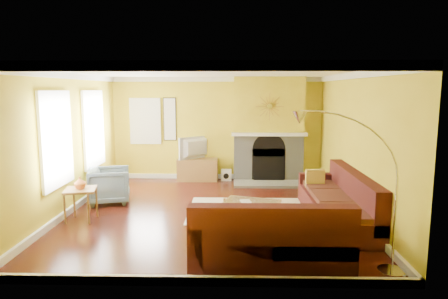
{
  "coord_description": "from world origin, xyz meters",
  "views": [
    {
      "loc": [
        0.44,
        -7.55,
        2.38
      ],
      "look_at": [
        0.25,
        0.4,
        1.18
      ],
      "focal_mm": 32.0,
      "sensor_mm": 36.0,
      "label": 1
    }
  ],
  "objects_px": {
    "coffee_table": "(249,215)",
    "sectional_sofa": "(283,203)",
    "media_console": "(198,170)",
    "armchair": "(110,185)",
    "side_table": "(81,204)",
    "arc_lamp": "(351,195)"
  },
  "relations": [
    {
      "from": "coffee_table",
      "to": "media_console",
      "type": "xyz_separation_m",
      "value": [
        -1.22,
        3.5,
        0.09
      ]
    },
    {
      "from": "media_console",
      "to": "armchair",
      "type": "xyz_separation_m",
      "value": [
        -1.67,
        -2.13,
        0.09
      ]
    },
    {
      "from": "arc_lamp",
      "to": "media_console",
      "type": "bearing_deg",
      "value": 114.44
    },
    {
      "from": "coffee_table",
      "to": "side_table",
      "type": "relative_size",
      "value": 1.67
    },
    {
      "from": "sectional_sofa",
      "to": "armchair",
      "type": "bearing_deg",
      "value": 156.64
    },
    {
      "from": "sectional_sofa",
      "to": "arc_lamp",
      "type": "xyz_separation_m",
      "value": [
        0.63,
        -1.72,
        0.6
      ]
    },
    {
      "from": "armchair",
      "to": "side_table",
      "type": "relative_size",
      "value": 1.39
    },
    {
      "from": "side_table",
      "to": "armchair",
      "type": "bearing_deg",
      "value": 81.6
    },
    {
      "from": "sectional_sofa",
      "to": "media_console",
      "type": "relative_size",
      "value": 3.45
    },
    {
      "from": "coffee_table",
      "to": "sectional_sofa",
      "type": "bearing_deg",
      "value": -12.25
    },
    {
      "from": "sectional_sofa",
      "to": "armchair",
      "type": "distance_m",
      "value": 3.78
    },
    {
      "from": "media_console",
      "to": "sectional_sofa",
      "type": "bearing_deg",
      "value": -63.6
    },
    {
      "from": "coffee_table",
      "to": "side_table",
      "type": "height_order",
      "value": "side_table"
    },
    {
      "from": "armchair",
      "to": "arc_lamp",
      "type": "relative_size",
      "value": 0.39
    },
    {
      "from": "sectional_sofa",
      "to": "side_table",
      "type": "xyz_separation_m",
      "value": [
        -3.64,
        0.34,
        -0.16
      ]
    },
    {
      "from": "sectional_sofa",
      "to": "media_console",
      "type": "xyz_separation_m",
      "value": [
        -1.8,
        3.63,
        -0.16
      ]
    },
    {
      "from": "media_console",
      "to": "armchair",
      "type": "height_order",
      "value": "armchair"
    },
    {
      "from": "side_table",
      "to": "media_console",
      "type": "bearing_deg",
      "value": 60.76
    },
    {
      "from": "media_console",
      "to": "side_table",
      "type": "xyz_separation_m",
      "value": [
        -1.84,
        -3.29,
        0.01
      ]
    },
    {
      "from": "media_console",
      "to": "side_table",
      "type": "height_order",
      "value": "side_table"
    },
    {
      "from": "coffee_table",
      "to": "armchair",
      "type": "relative_size",
      "value": 1.2
    },
    {
      "from": "media_console",
      "to": "arc_lamp",
      "type": "height_order",
      "value": "arc_lamp"
    }
  ]
}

